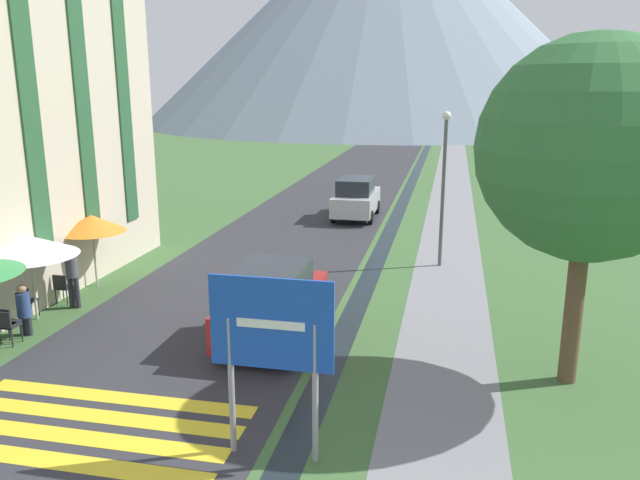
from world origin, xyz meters
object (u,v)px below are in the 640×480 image
at_px(parked_car_far, 356,198).
at_px(person_seated_far, 24,307).
at_px(road_sign, 271,340).
at_px(cafe_chair_near_right, 7,321).
at_px(cafe_umbrella_rear_orange, 92,223).
at_px(cafe_chair_far_right, 62,286).
at_px(cafe_umbrella_middle_white, 29,246).
at_px(cafe_chair_near_left, 7,324).
at_px(hotel_building, 5,77).
at_px(cafe_chair_middle, 25,299).
at_px(person_standing_terrace, 72,274).
at_px(streetlamp, 444,176).
at_px(tree_by_path, 591,150).
at_px(parked_car_near, 273,303).

distance_m(parked_car_far, person_seated_far, 15.95).
xyz_separation_m(road_sign, cafe_chair_near_right, (-7.37, 3.15, -1.52)).
relative_size(cafe_umbrella_rear_orange, person_seated_far, 1.71).
relative_size(cafe_chair_far_right, cafe_umbrella_rear_orange, 0.39).
xyz_separation_m(parked_car_far, cafe_chair_near_right, (-5.86, -15.34, -0.39)).
xyz_separation_m(cafe_chair_far_right, cafe_umbrella_middle_white, (0.01, -1.17, 1.44)).
relative_size(parked_car_far, cafe_umbrella_middle_white, 1.60).
bearing_deg(cafe_chair_near_left, cafe_chair_near_right, 114.43).
relative_size(hotel_building, cafe_chair_middle, 13.23).
height_order(cafe_chair_near_left, person_standing_terrace, person_standing_terrace).
distance_m(cafe_chair_middle, streetlamp, 12.74).
bearing_deg(cafe_chair_middle, tree_by_path, 17.07).
height_order(parked_car_far, cafe_umbrella_rear_orange, cafe_umbrella_rear_orange).
distance_m(road_sign, streetlamp, 11.94).
bearing_deg(cafe_chair_far_right, tree_by_path, 14.20).
height_order(hotel_building, cafe_umbrella_rear_orange, hotel_building).
xyz_separation_m(parked_car_near, person_seated_far, (-5.90, -1.00, -0.21)).
bearing_deg(tree_by_path, cafe_umbrella_rear_orange, 164.43).
relative_size(cafe_chair_middle, streetlamp, 0.17).
relative_size(parked_car_near, person_seated_far, 3.03).
relative_size(cafe_chair_middle, cafe_chair_near_right, 1.00).
height_order(parked_car_far, person_seated_far, parked_car_far).
bearing_deg(cafe_chair_near_left, cafe_chair_middle, 100.17).
bearing_deg(cafe_chair_middle, cafe_chair_near_left, -46.09).
bearing_deg(road_sign, cafe_chair_middle, 150.01).
relative_size(parked_car_far, person_seated_far, 3.02).
height_order(cafe_chair_far_right, cafe_chair_near_left, same).
relative_size(parked_car_far, person_standing_terrace, 2.35).
height_order(parked_car_far, cafe_chair_near_left, parked_car_far).
height_order(road_sign, parked_car_near, road_sign).
height_order(cafe_chair_near_right, cafe_umbrella_middle_white, cafe_umbrella_middle_white).
bearing_deg(tree_by_path, cafe_umbrella_middle_white, 176.56).
bearing_deg(streetlamp, road_sign, -101.46).
bearing_deg(cafe_chair_middle, road_sign, -9.56).
relative_size(hotel_building, parked_car_far, 2.93).
bearing_deg(cafe_chair_near_right, streetlamp, 14.15).
bearing_deg(cafe_chair_middle, parked_car_far, 85.68).
distance_m(cafe_chair_near_left, cafe_umbrella_rear_orange, 4.60).
bearing_deg(hotel_building, cafe_umbrella_rear_orange, -11.11).
bearing_deg(tree_by_path, cafe_chair_far_right, 171.37).
relative_size(cafe_chair_near_left, person_standing_terrace, 0.52).
height_order(cafe_chair_middle, person_seated_far, person_seated_far).
relative_size(road_sign, parked_car_far, 0.79).
height_order(parked_car_far, cafe_umbrella_middle_white, cafe_umbrella_middle_white).
relative_size(road_sign, person_seated_far, 2.40).
relative_size(road_sign, cafe_umbrella_rear_orange, 1.41).
bearing_deg(cafe_chair_far_right, cafe_umbrella_rear_orange, 111.43).
xyz_separation_m(person_seated_far, streetlamp, (9.60, 8.05, 2.29)).
bearing_deg(hotel_building, streetlamp, 16.56).
bearing_deg(road_sign, cafe_chair_far_right, 143.10).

